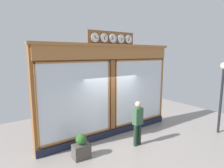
# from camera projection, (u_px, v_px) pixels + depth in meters

# --- Properties ---
(shop_facade) EXTENTS (6.24, 0.42, 4.26)m
(shop_facade) POSITION_uv_depth(u_px,v_px,m) (110.00, 91.00, 7.74)
(shop_facade) COLOR brown
(shop_facade) RESTS_ON ground_plane
(pedestrian) EXTENTS (0.37, 0.24, 1.69)m
(pedestrian) POSITION_uv_depth(u_px,v_px,m) (138.00, 121.00, 7.01)
(pedestrian) COLOR #1C2F21
(pedestrian) RESTS_ON ground_plane
(street_lamp) EXTENTS (0.28, 0.28, 3.06)m
(street_lamp) POSITION_uv_depth(u_px,v_px,m) (222.00, 86.00, 7.96)
(street_lamp) COLOR black
(street_lamp) RESTS_ON ground_plane
(planter_box) EXTENTS (0.56, 0.36, 0.48)m
(planter_box) POSITION_uv_depth(u_px,v_px,m) (81.00, 151.00, 6.21)
(planter_box) COLOR #4C4742
(planter_box) RESTS_ON ground_plane
(planter_shrub) EXTENTS (0.36, 0.36, 0.36)m
(planter_shrub) POSITION_uv_depth(u_px,v_px,m) (81.00, 139.00, 6.15)
(planter_shrub) COLOR #285623
(planter_shrub) RESTS_ON planter_box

